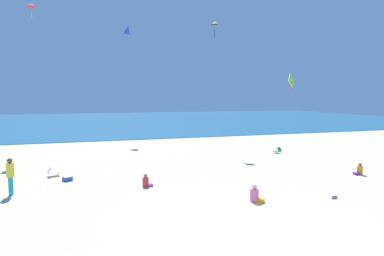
# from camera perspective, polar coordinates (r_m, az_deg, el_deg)

# --- Properties ---
(ground_plane) EXTENTS (120.00, 120.00, 0.00)m
(ground_plane) POSITION_cam_1_polar(r_m,az_deg,el_deg) (22.33, -1.55, -6.63)
(ground_plane) COLOR beige
(ocean_water) EXTENTS (120.00, 60.00, 0.05)m
(ocean_water) POSITION_cam_1_polar(r_m,az_deg,el_deg) (66.40, -12.63, 1.21)
(ocean_water) COLOR #236084
(ocean_water) RESTS_ON ground_plane
(beach_chair_far_left) EXTENTS (0.77, 0.78, 0.50)m
(beach_chair_far_left) POSITION_cam_1_polar(r_m,az_deg,el_deg) (28.67, 14.17, -3.67)
(beach_chair_far_left) COLOR #2D9956
(beach_chair_far_left) RESTS_ON ground_plane
(beach_chair_far_right) EXTENTS (0.77, 0.67, 0.53)m
(beach_chair_far_right) POSITION_cam_1_polar(r_m,az_deg,el_deg) (21.49, -22.32, -6.81)
(beach_chair_far_right) COLOR white
(beach_chair_far_right) RESTS_ON ground_plane
(cooler_box) EXTENTS (0.59, 0.57, 0.25)m
(cooler_box) POSITION_cam_1_polar(r_m,az_deg,el_deg) (20.10, -20.12, -7.93)
(cooler_box) COLOR #2D56B7
(cooler_box) RESTS_ON ground_plane
(person_0) EXTENTS (0.56, 0.34, 0.70)m
(person_0) POSITION_cam_1_polar(r_m,az_deg,el_deg) (22.56, 26.19, -6.38)
(person_0) COLOR orange
(person_0) RESTS_ON ground_plane
(person_1) EXTENTS (0.39, 0.39, 1.75)m
(person_1) POSITION_cam_1_polar(r_m,az_deg,el_deg) (18.17, -28.13, -6.78)
(person_1) COLOR #19ADB2
(person_1) RESTS_ON ground_plane
(person_2) EXTENTS (0.53, 0.32, 0.67)m
(person_2) POSITION_cam_1_polar(r_m,az_deg,el_deg) (17.83, -7.66, -8.93)
(person_2) COLOR red
(person_2) RESTS_ON ground_plane
(person_3) EXTENTS (0.67, 0.66, 0.78)m
(person_3) POSITION_cam_1_polar(r_m,az_deg,el_deg) (15.49, 10.53, -11.02)
(person_3) COLOR #D8599E
(person_3) RESTS_ON ground_plane
(kite_blue) EXTENTS (1.24, 1.25, 1.64)m
(kite_blue) POSITION_cam_1_polar(r_m,az_deg,el_deg) (38.66, -10.75, 15.84)
(kite_blue) COLOR blue
(kite_black) EXTENTS (0.75, 0.85, 1.38)m
(kite_black) POSITION_cam_1_polar(r_m,az_deg,el_deg) (31.50, 3.80, 17.12)
(kite_black) COLOR black
(kite_lime) EXTENTS (0.68, 0.50, 1.22)m
(kite_lime) POSITION_cam_1_polar(r_m,az_deg,el_deg) (20.01, 16.28, 7.56)
(kite_lime) COLOR #99DB33
(kite_red) EXTENTS (0.98, 1.04, 1.25)m
(kite_red) POSITION_cam_1_polar(r_m,az_deg,el_deg) (32.92, -25.27, 18.10)
(kite_red) COLOR red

